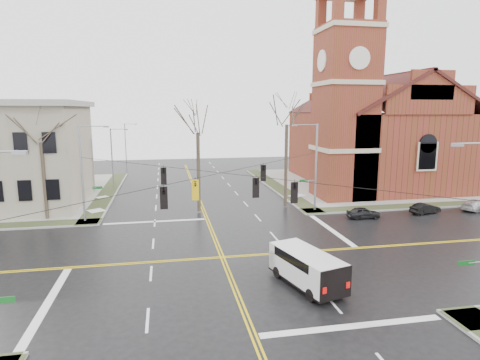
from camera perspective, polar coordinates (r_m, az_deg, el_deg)
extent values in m
plane|color=black|center=(29.60, -2.54, -10.92)|extent=(120.00, 120.00, 0.00)
cube|color=gray|center=(60.73, 17.87, -0.44)|extent=(30.00, 30.00, 0.15)
cube|color=#31391F|center=(55.49, 5.24, -0.86)|extent=(2.00, 30.00, 0.02)
cube|color=#31391F|center=(49.30, 25.51, -3.19)|extent=(30.00, 2.00, 0.02)
cube|color=#31391F|center=(53.91, -18.32, -1.65)|extent=(2.00, 30.00, 0.02)
cube|color=gold|center=(29.59, -2.77, -10.92)|extent=(0.12, 100.00, 0.01)
cube|color=gold|center=(29.62, -2.30, -10.90)|extent=(0.12, 100.00, 0.01)
cube|color=gold|center=(29.49, -2.50, -10.99)|extent=(100.00, 0.12, 0.01)
cube|color=gold|center=(29.71, -2.57, -10.83)|extent=(100.00, 0.12, 0.01)
cube|color=silver|center=(21.80, 15.74, -19.37)|extent=(9.50, 0.50, 0.01)
cube|color=silver|center=(39.34, -12.02, -5.80)|extent=(9.50, 0.50, 0.01)
cube|color=silver|center=(25.62, -25.60, -15.37)|extent=(0.50, 9.50, 0.01)
cube|color=silver|center=(36.97, 12.75, -6.85)|extent=(0.50, 9.50, 0.01)
cube|color=brown|center=(49.05, 14.66, 9.02)|extent=(6.00, 6.00, 20.00)
cube|color=#C6B698|center=(49.85, 15.17, 19.99)|extent=(6.30, 6.30, 0.50)
cylinder|color=silver|center=(46.62, 16.65, 16.29)|extent=(2.40, 0.15, 2.40)
cylinder|color=silver|center=(48.14, 11.56, 16.28)|extent=(0.15, 2.40, 2.40)
cube|color=brown|center=(61.43, 18.49, 4.28)|extent=(18.00, 24.00, 10.00)
cube|color=brown|center=(52.37, 12.69, 0.56)|extent=(2.00, 5.00, 4.40)
cylinder|color=gray|center=(42.23, 10.75, 1.77)|extent=(0.20, 0.20, 9.00)
cylinder|color=gray|center=(42.22, 9.94, -0.06)|extent=(1.20, 0.06, 0.06)
cube|color=#0E5219|center=(41.98, 9.04, -0.09)|extent=(0.90, 0.04, 0.25)
cylinder|color=gray|center=(41.41, 9.39, 7.77)|extent=(2.40, 0.08, 0.08)
cube|color=gray|center=(41.02, 7.80, 7.72)|extent=(0.50, 0.22, 0.15)
cylinder|color=gray|center=(40.06, -21.56, 0.80)|extent=(0.20, 0.20, 9.00)
cylinder|color=gray|center=(40.18, -20.60, -1.07)|extent=(1.20, 0.06, 0.06)
cube|color=#0E5219|center=(40.06, -19.62, -1.04)|extent=(0.90, 0.04, 0.25)
cylinder|color=gray|center=(39.44, -20.25, 7.19)|extent=(2.40, 0.08, 0.08)
cube|color=gray|center=(39.27, -18.51, 7.20)|extent=(0.50, 0.22, 0.15)
cylinder|color=gray|center=(22.87, 30.88, -9.99)|extent=(1.20, 0.06, 0.06)
cube|color=#0E5219|center=(22.43, 29.51, -10.25)|extent=(0.90, 0.04, 0.25)
cube|color=gray|center=(20.57, 28.52, 4.43)|extent=(0.50, 0.22, 0.15)
cube|color=#0E5219|center=(18.58, -30.66, -14.49)|extent=(0.90, 0.04, 0.25)
cube|color=gray|center=(16.80, -28.85, 3.42)|extent=(0.50, 0.22, 0.15)
cylinder|color=black|center=(28.00, -2.64, 1.02)|extent=(23.02, 23.02, 0.03)
cylinder|color=black|center=(28.00, -2.64, 1.02)|extent=(23.02, 23.02, 0.03)
imported|color=black|center=(23.94, -10.78, -2.52)|extent=(0.21, 0.26, 1.30)
imported|color=black|center=(32.76, 3.33, 1.00)|extent=(0.21, 0.26, 1.30)
imported|color=yellow|center=(25.96, -6.37, -1.43)|extent=(0.21, 0.26, 1.30)
imported|color=black|center=(31.80, -10.80, 0.56)|extent=(0.21, 0.26, 1.30)
imported|color=black|center=(25.20, 7.73, -1.80)|extent=(0.21, 0.26, 1.30)
imported|color=black|center=(26.55, 2.27, -1.12)|extent=(0.21, 0.26, 1.30)
cylinder|color=gray|center=(56.19, -17.74, 2.91)|extent=(0.16, 0.16, 8.00)
cylinder|color=gray|center=(55.76, -16.93, 6.93)|extent=(2.00, 0.07, 0.07)
cube|color=gray|center=(55.66, -15.90, 6.92)|extent=(0.45, 0.20, 0.13)
cylinder|color=gray|center=(75.98, -15.96, 4.73)|extent=(0.16, 0.16, 8.00)
cylinder|color=gray|center=(75.66, -15.34, 7.70)|extent=(2.00, 0.07, 0.07)
cube|color=gray|center=(75.59, -14.58, 7.69)|extent=(0.45, 0.20, 0.13)
cube|color=silver|center=(25.03, 9.48, -12.05)|extent=(3.45, 5.78, 1.74)
cube|color=silver|center=(26.85, 6.63, -11.01)|extent=(2.26, 1.44, 1.23)
cube|color=black|center=(26.94, 6.24, -9.66)|extent=(1.86, 0.62, 0.82)
cube|color=black|center=(24.98, 9.24, -10.70)|extent=(3.01, 4.11, 0.56)
cube|color=#B70C0A|center=(22.65, 11.94, -15.14)|extent=(0.26, 0.13, 0.35)
cube|color=#B70C0A|center=(23.60, 15.10, -14.22)|extent=(0.26, 0.13, 0.35)
cube|color=black|center=(25.38, 9.42, -13.91)|extent=(3.51, 5.84, 0.10)
cylinder|color=black|center=(26.25, 5.39, -12.91)|extent=(0.45, 0.78, 0.74)
cylinder|color=black|center=(27.21, 8.85, -12.14)|extent=(0.45, 0.78, 0.74)
cylinder|color=black|center=(23.55, 10.09, -15.82)|extent=(0.45, 0.78, 0.74)
cylinder|color=black|center=(24.61, 13.76, -14.78)|extent=(0.45, 0.78, 0.74)
imported|color=black|center=(41.32, 17.14, -4.47)|extent=(3.32, 1.44, 1.11)
imported|color=black|center=(45.46, 24.84, -3.69)|extent=(3.43, 1.80, 1.08)
imported|color=silver|center=(49.50, 30.63, -3.07)|extent=(4.26, 2.81, 1.15)
cylinder|color=#3C3326|center=(42.53, -26.05, -0.14)|extent=(0.36, 0.36, 7.36)
cylinder|color=#3C3326|center=(41.19, -5.92, 1.07)|extent=(0.36, 0.36, 8.12)
cylinder|color=#3C3326|center=(43.54, 6.55, 2.02)|extent=(0.36, 0.36, 8.85)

